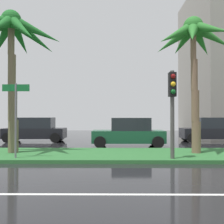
{
  "coord_description": "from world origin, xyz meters",
  "views": [
    {
      "loc": [
        4.17,
        -4.39,
        1.84
      ],
      "look_at": [
        4.01,
        13.91,
        2.1
      ],
      "focal_mm": 43.72,
      "sensor_mm": 36.0,
      "label": 1
    }
  ],
  "objects_px": {
    "traffic_signal_median_right": "(172,98)",
    "street_name_sign": "(16,110)",
    "car_in_traffic_third": "(212,130)",
    "car_in_traffic_second": "(129,133)",
    "palm_tree_centre_left": "(11,39)",
    "car_in_traffic_leading": "(36,130)",
    "palm_tree_centre": "(193,43)"
  },
  "relations": [
    {
      "from": "traffic_signal_median_right",
      "to": "street_name_sign",
      "type": "distance_m",
      "value": 6.29
    },
    {
      "from": "palm_tree_centre",
      "to": "car_in_traffic_second",
      "type": "relative_size",
      "value": 1.45
    },
    {
      "from": "palm_tree_centre_left",
      "to": "street_name_sign",
      "type": "bearing_deg",
      "value": -63.19
    },
    {
      "from": "car_in_traffic_second",
      "to": "car_in_traffic_leading",
      "type": "bearing_deg",
      "value": -25.17
    },
    {
      "from": "street_name_sign",
      "to": "car_in_traffic_third",
      "type": "bearing_deg",
      "value": 37.99
    },
    {
      "from": "palm_tree_centre_left",
      "to": "car_in_traffic_third",
      "type": "xyz_separation_m",
      "value": [
        11.75,
        7.03,
        -4.58
      ]
    },
    {
      "from": "traffic_signal_median_right",
      "to": "street_name_sign",
      "type": "xyz_separation_m",
      "value": [
        -6.27,
        0.14,
        -0.47
      ]
    },
    {
      "from": "palm_tree_centre",
      "to": "street_name_sign",
      "type": "xyz_separation_m",
      "value": [
        -7.59,
        -1.53,
        -3.12
      ]
    },
    {
      "from": "traffic_signal_median_right",
      "to": "car_in_traffic_second",
      "type": "xyz_separation_m",
      "value": [
        -1.42,
        5.62,
        -1.72
      ]
    },
    {
      "from": "palm_tree_centre_left",
      "to": "car_in_traffic_third",
      "type": "relative_size",
      "value": 1.53
    },
    {
      "from": "palm_tree_centre",
      "to": "car_in_traffic_third",
      "type": "height_order",
      "value": "palm_tree_centre"
    },
    {
      "from": "car_in_traffic_leading",
      "to": "car_in_traffic_third",
      "type": "height_order",
      "value": "same"
    },
    {
      "from": "palm_tree_centre",
      "to": "street_name_sign",
      "type": "height_order",
      "value": "palm_tree_centre"
    },
    {
      "from": "palm_tree_centre_left",
      "to": "car_in_traffic_leading",
      "type": "xyz_separation_m",
      "value": [
        -0.89,
        7.01,
        -4.58
      ]
    },
    {
      "from": "street_name_sign",
      "to": "car_in_traffic_leading",
      "type": "bearing_deg",
      "value": 101.05
    },
    {
      "from": "palm_tree_centre_left",
      "to": "car_in_traffic_second",
      "type": "xyz_separation_m",
      "value": [
        5.63,
        3.94,
        -4.58
      ]
    },
    {
      "from": "car_in_traffic_leading",
      "to": "car_in_traffic_second",
      "type": "height_order",
      "value": "same"
    },
    {
      "from": "street_name_sign",
      "to": "car_in_traffic_leading",
      "type": "height_order",
      "value": "street_name_sign"
    },
    {
      "from": "palm_tree_centre",
      "to": "street_name_sign",
      "type": "bearing_deg",
      "value": -168.57
    },
    {
      "from": "palm_tree_centre",
      "to": "car_in_traffic_second",
      "type": "xyz_separation_m",
      "value": [
        -2.74,
        3.95,
        -4.38
      ]
    },
    {
      "from": "palm_tree_centre_left",
      "to": "car_in_traffic_leading",
      "type": "height_order",
      "value": "palm_tree_centre_left"
    },
    {
      "from": "palm_tree_centre",
      "to": "car_in_traffic_third",
      "type": "xyz_separation_m",
      "value": [
        3.38,
        7.04,
        -4.38
      ]
    },
    {
      "from": "street_name_sign",
      "to": "car_in_traffic_second",
      "type": "relative_size",
      "value": 0.7
    },
    {
      "from": "car_in_traffic_second",
      "to": "car_in_traffic_third",
      "type": "xyz_separation_m",
      "value": [
        6.12,
        3.09,
        0.0
      ]
    },
    {
      "from": "palm_tree_centre",
      "to": "traffic_signal_median_right",
      "type": "height_order",
      "value": "palm_tree_centre"
    },
    {
      "from": "palm_tree_centre_left",
      "to": "car_in_traffic_third",
      "type": "bearing_deg",
      "value": 30.89
    },
    {
      "from": "traffic_signal_median_right",
      "to": "street_name_sign",
      "type": "bearing_deg",
      "value": 178.72
    },
    {
      "from": "palm_tree_centre_left",
      "to": "car_in_traffic_leading",
      "type": "bearing_deg",
      "value": 97.24
    },
    {
      "from": "car_in_traffic_second",
      "to": "traffic_signal_median_right",
      "type": "bearing_deg",
      "value": 104.16
    },
    {
      "from": "street_name_sign",
      "to": "car_in_traffic_third",
      "type": "distance_m",
      "value": 13.98
    },
    {
      "from": "car_in_traffic_leading",
      "to": "street_name_sign",
      "type": "bearing_deg",
      "value": 101.05
    },
    {
      "from": "traffic_signal_median_right",
      "to": "car_in_traffic_second",
      "type": "height_order",
      "value": "traffic_signal_median_right"
    }
  ]
}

